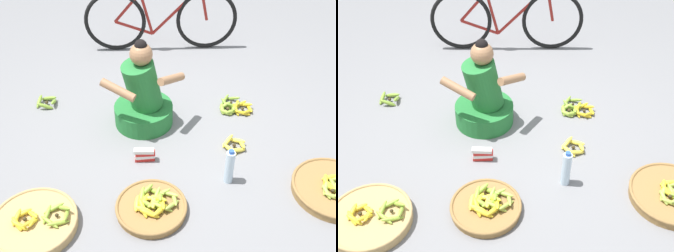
{
  "view_description": "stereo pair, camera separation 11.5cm",
  "coord_description": "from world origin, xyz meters",
  "views": [
    {
      "loc": [
        -0.09,
        -2.68,
        2.37
      ],
      "look_at": [
        0.0,
        -0.2,
        0.35
      ],
      "focal_mm": 44.71,
      "sensor_mm": 36.0,
      "label": 1
    },
    {
      "loc": [
        0.02,
        -2.68,
        2.37
      ],
      "look_at": [
        0.0,
        -0.2,
        0.35
      ],
      "focal_mm": 44.71,
      "sensor_mm": 36.0,
      "label": 2
    }
  ],
  "objects": [
    {
      "name": "banana_basket_back_center",
      "position": [
        1.22,
        -0.61,
        0.04
      ],
      "size": [
        0.62,
        0.62,
        0.14
      ],
      "color": "olive",
      "rests_on": "ground"
    },
    {
      "name": "bicycle_leaning",
      "position": [
        -0.01,
        1.67,
        0.36
      ],
      "size": [
        1.7,
        0.08,
        0.73
      ],
      "color": "black",
      "rests_on": "ground"
    },
    {
      "name": "banana_basket_near_vendor",
      "position": [
        -0.14,
        -0.73,
        0.04
      ],
      "size": [
        0.52,
        0.52,
        0.14
      ],
      "color": "olive",
      "rests_on": "ground"
    },
    {
      "name": "loose_bananas_back_right",
      "position": [
        -1.13,
        0.59,
        0.03
      ],
      "size": [
        0.19,
        0.19,
        0.09
      ],
      "color": "olive",
      "rests_on": "ground"
    },
    {
      "name": "loose_bananas_front_left",
      "position": [
        0.57,
        -0.08,
        0.03
      ],
      "size": [
        0.22,
        0.23,
        0.09
      ],
      "color": "yellow",
      "rests_on": "ground"
    },
    {
      "name": "ground_plane",
      "position": [
        0.0,
        0.0,
        0.0
      ],
      "size": [
        10.0,
        10.0,
        0.0
      ],
      "primitive_type": "plane",
      "color": "slate"
    },
    {
      "name": "vendor_woman_front",
      "position": [
        -0.2,
        0.3,
        0.27
      ],
      "size": [
        0.72,
        0.54,
        0.82
      ],
      "color": "#237233",
      "rests_on": "ground"
    },
    {
      "name": "packet_carton_stack",
      "position": [
        -0.19,
        -0.21,
        0.06
      ],
      "size": [
        0.17,
        0.07,
        0.12
      ],
      "color": "red",
      "rests_on": "ground"
    },
    {
      "name": "loose_bananas_mid_left",
      "position": [
        0.65,
        0.45,
        0.03
      ],
      "size": [
        0.34,
        0.33,
        0.09
      ],
      "color": "gold",
      "rests_on": "ground"
    },
    {
      "name": "banana_basket_mid_right",
      "position": [
        -0.94,
        -0.84,
        0.05
      ],
      "size": [
        0.6,
        0.6,
        0.14
      ],
      "color": "tan",
      "rests_on": "ground"
    },
    {
      "name": "water_bottle",
      "position": [
        0.45,
        -0.46,
        0.15
      ],
      "size": [
        0.07,
        0.07,
        0.32
      ],
      "color": "silver",
      "rests_on": "ground"
    }
  ]
}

